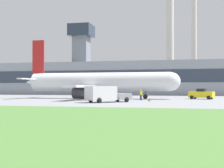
{
  "coord_description": "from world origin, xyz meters",
  "views": [
    {
      "loc": [
        16.94,
        -47.69,
        2.04
      ],
      "look_at": [
        4.56,
        5.43,
        2.58
      ],
      "focal_mm": 50.0,
      "sensor_mm": 36.0,
      "label": 1
    }
  ],
  "objects_px": {
    "airplane": "(97,82)",
    "baggage_truck": "(106,94)",
    "ground_crew_person": "(141,95)",
    "pushback_tug": "(202,94)"
  },
  "relations": [
    {
      "from": "airplane",
      "to": "pushback_tug",
      "type": "distance_m",
      "value": 18.12
    },
    {
      "from": "airplane",
      "to": "baggage_truck",
      "type": "height_order",
      "value": "airplane"
    },
    {
      "from": "airplane",
      "to": "ground_crew_person",
      "type": "distance_m",
      "value": 9.98
    },
    {
      "from": "ground_crew_person",
      "to": "pushback_tug",
      "type": "bearing_deg",
      "value": 35.66
    },
    {
      "from": "pushback_tug",
      "to": "ground_crew_person",
      "type": "xyz_separation_m",
      "value": [
        -9.44,
        -6.77,
        0.05
      ]
    },
    {
      "from": "baggage_truck",
      "to": "ground_crew_person",
      "type": "height_order",
      "value": "baggage_truck"
    },
    {
      "from": "baggage_truck",
      "to": "airplane",
      "type": "bearing_deg",
      "value": 110.59
    },
    {
      "from": "baggage_truck",
      "to": "ground_crew_person",
      "type": "relative_size",
      "value": 3.63
    },
    {
      "from": "baggage_truck",
      "to": "ground_crew_person",
      "type": "bearing_deg",
      "value": 64.9
    },
    {
      "from": "ground_crew_person",
      "to": "baggage_truck",
      "type": "bearing_deg",
      "value": -115.1
    }
  ]
}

